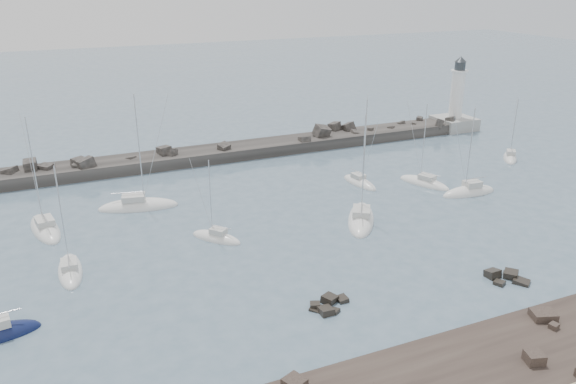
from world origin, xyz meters
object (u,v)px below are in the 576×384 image
object	(u,v)px
lighthouse	(455,113)
sailboat_11	(510,158)
sailboat_3	(70,271)
sailboat_7	(361,220)
sailboat_1	(45,229)
sailboat_6	(360,183)
sailboat_8	(469,193)
sailboat_4	(138,207)
sailboat_5	(217,238)
sailboat_9	(424,183)

from	to	relation	value
lighthouse	sailboat_11	world-z (taller)	lighthouse
sailboat_3	sailboat_7	xyz separation A→B (m)	(33.53, -0.66, 0.02)
sailboat_1	sailboat_6	xyz separation A→B (m)	(42.03, -0.93, -0.02)
sailboat_8	sailboat_11	xyz separation A→B (m)	(16.61, 9.74, -0.01)
sailboat_3	sailboat_6	distance (m)	41.40
sailboat_7	sailboat_3	bearing A→B (deg)	178.88
sailboat_1	sailboat_3	world-z (taller)	sailboat_1
sailboat_6	sailboat_1	bearing A→B (deg)	178.73
sailboat_11	sailboat_7	bearing A→B (deg)	-161.34
lighthouse	sailboat_3	size ratio (longest dim) A/B	1.20
sailboat_11	sailboat_1	bearing A→B (deg)	179.53
sailboat_7	sailboat_11	xyz separation A→B (m)	(34.89, 11.79, -0.00)
sailboat_4	sailboat_11	size ratio (longest dim) A/B	1.49
lighthouse	sailboat_6	distance (m)	37.94
sailboat_4	lighthouse	bearing A→B (deg)	14.16
sailboat_3	sailboat_4	xyz separation A→B (m)	(9.16, 14.39, 0.02)
sailboat_1	lighthouse	bearing A→B (deg)	14.04
sailboat_5	sailboat_6	xyz separation A→B (m)	(24.15, 9.31, -0.00)
sailboat_6	sailboat_3	bearing A→B (deg)	-164.90
sailboat_6	sailboat_8	size ratio (longest dim) A/B	0.85
lighthouse	sailboat_7	xyz separation A→B (m)	(-38.82, -30.98, -2.94)
sailboat_1	sailboat_3	size ratio (longest dim) A/B	1.21
sailboat_4	sailboat_5	bearing A→B (deg)	-62.72
lighthouse	sailboat_7	distance (m)	49.76
lighthouse	sailboat_3	distance (m)	78.51
sailboat_3	sailboat_5	size ratio (longest dim) A/B	1.18
lighthouse	sailboat_1	distance (m)	76.76
sailboat_5	sailboat_3	bearing A→B (deg)	-174.68
sailboat_1	sailboat_6	bearing A→B (deg)	-1.27
sailboat_1	sailboat_9	world-z (taller)	sailboat_1
lighthouse	sailboat_6	bearing A→B (deg)	-148.89
sailboat_8	sailboat_7	bearing A→B (deg)	-173.61
sailboat_8	sailboat_5	bearing A→B (deg)	179.87
sailboat_6	sailboat_11	size ratio (longest dim) A/B	1.04
sailboat_1	sailboat_9	bearing A→B (deg)	-5.42
sailboat_6	sailboat_7	world-z (taller)	sailboat_7
sailboat_11	lighthouse	bearing A→B (deg)	78.44
lighthouse	sailboat_6	xyz separation A→B (m)	(-32.38, -19.54, -2.96)
sailboat_1	sailboat_11	world-z (taller)	sailboat_1
sailboat_4	sailboat_7	bearing A→B (deg)	-31.68
sailboat_9	lighthouse	bearing A→B (deg)	44.36
sailboat_6	sailboat_9	distance (m)	9.29
sailboat_4	sailboat_3	bearing A→B (deg)	-122.48
lighthouse	sailboat_8	bearing A→B (deg)	-125.36
sailboat_1	sailboat_5	xyz separation A→B (m)	(17.88, -10.24, -0.01)
sailboat_3	sailboat_11	distance (m)	69.33
sailboat_7	sailboat_8	world-z (taller)	sailboat_7
lighthouse	sailboat_7	size ratio (longest dim) A/B	0.91
lighthouse	sailboat_7	bearing A→B (deg)	-141.40
lighthouse	sailboat_1	xyz separation A→B (m)	(-74.41, -18.61, -2.95)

